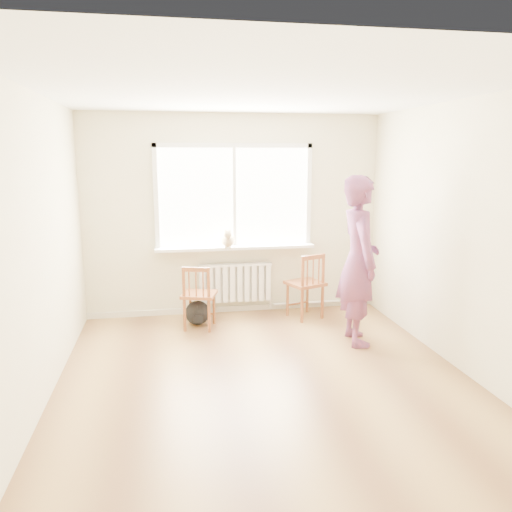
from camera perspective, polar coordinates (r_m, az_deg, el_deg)
name	(u,v)px	position (r m, az deg, el deg)	size (l,w,h in m)	color
floor	(266,380)	(5.01, 1.16, -14.03)	(4.50, 4.50, 0.00)	#A27842
ceiling	(267,91)	(4.55, 1.30, 18.32)	(4.50, 4.50, 0.00)	white
back_wall	(234,216)	(6.79, -2.52, 4.64)	(4.00, 0.01, 2.70)	beige
window	(234,193)	(6.74, -2.52, 7.26)	(2.12, 0.05, 1.42)	white
windowsill	(235,247)	(6.75, -2.36, 0.99)	(2.15, 0.22, 0.04)	white
radiator	(236,282)	(6.87, -2.35, -3.01)	(1.00, 0.12, 0.55)	white
heating_pipe	(321,302)	(7.26, 7.49, -5.24)	(0.04, 0.04, 1.40)	silver
baseboard	(235,308)	(7.05, -2.41, -6.00)	(4.00, 0.03, 0.08)	beige
chair_left	(198,297)	(6.29, -6.60, -4.68)	(0.50, 0.48, 0.82)	brown
chair_right	(307,286)	(6.68, 5.89, -3.40)	(0.56, 0.55, 0.89)	brown
person	(359,261)	(5.81, 11.66, -0.54)	(0.71, 0.46, 1.94)	#CF4545
cat	(228,239)	(6.63, -3.23, 1.91)	(0.20, 0.40, 0.27)	#CAB489
backpack	(198,313)	(6.51, -6.70, -6.46)	(0.32, 0.24, 0.32)	black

